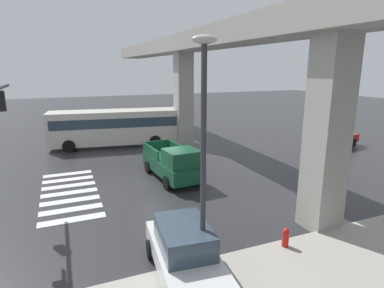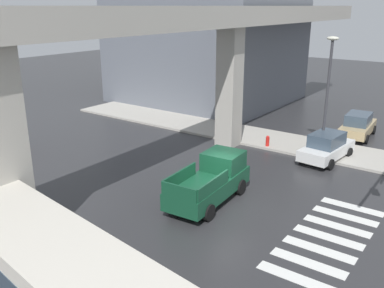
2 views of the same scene
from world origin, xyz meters
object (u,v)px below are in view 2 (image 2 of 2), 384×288
at_px(sedan_white, 327,147).
at_px(street_lamp_near_corner, 328,83).
at_px(city_bus, 61,285).
at_px(pickup_truck, 212,180).
at_px(sedan_tan, 358,125).
at_px(fire_hydrant, 267,142).

xyz_separation_m(sedan_white, street_lamp_near_corner, (0.41, 0.42, 3.70)).
bearing_deg(city_bus, street_lamp_near_corner, -1.90).
height_order(pickup_truck, city_bus, city_bus).
bearing_deg(sedan_tan, city_bus, 177.11).
xyz_separation_m(pickup_truck, sedan_tan, (14.54, -2.79, -0.14)).
bearing_deg(pickup_truck, sedan_white, -16.95).
height_order(sedan_tan, sedan_white, same).
bearing_deg(sedan_tan, fire_hydrant, 145.88).
relative_size(sedan_tan, sedan_white, 0.99).
distance_m(sedan_white, fire_hydrant, 3.89).
relative_size(sedan_white, fire_hydrant, 5.24).
xyz_separation_m(city_bus, sedan_tan, (24.31, -1.23, -0.87)).
relative_size(city_bus, sedan_white, 2.48).
bearing_deg(fire_hydrant, sedan_white, -90.21).
bearing_deg(city_bus, pickup_truck, 9.10).
distance_m(pickup_truck, city_bus, 9.92).
bearing_deg(pickup_truck, street_lamp_near_corner, -13.69).
xyz_separation_m(pickup_truck, sedan_white, (8.55, -2.61, -0.14)).
distance_m(street_lamp_near_corner, fire_hydrant, 5.39).
bearing_deg(sedan_tan, pickup_truck, 169.14).
distance_m(city_bus, fire_hydrant, 18.59).
xyz_separation_m(sedan_tan, sedan_white, (-5.99, 0.18, 0.00)).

